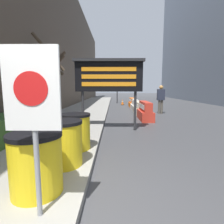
{
  "coord_description": "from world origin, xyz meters",
  "views": [
    {
      "loc": [
        0.43,
        -1.83,
        1.64
      ],
      "look_at": [
        0.33,
        8.81,
        0.2
      ],
      "focal_mm": 28.0,
      "sensor_mm": 36.0,
      "label": 1
    }
  ],
  "objects_px": {
    "warning_sign": "(33,102)",
    "traffic_cone_near": "(138,105)",
    "traffic_light_near_curb": "(117,80)",
    "pedestrian_worker": "(161,97)",
    "jersey_barrier_orange_near": "(132,103)",
    "jersey_barrier_red_striped": "(145,112)",
    "barrel_drum_back": "(75,131)",
    "barrel_drum_foreground": "(36,163)",
    "jersey_barrier_cream": "(139,108)",
    "traffic_cone_far": "(123,102)",
    "barrel_drum_middle": "(63,143)",
    "jersey_barrier_white": "(135,105)",
    "traffic_cone_mid": "(142,108)",
    "message_board": "(109,76)"
  },
  "relations": [
    {
      "from": "warning_sign",
      "to": "traffic_cone_near",
      "type": "distance_m",
      "value": 13.11
    },
    {
      "from": "traffic_light_near_curb",
      "to": "pedestrian_worker",
      "type": "relative_size",
      "value": 1.89
    },
    {
      "from": "jersey_barrier_orange_near",
      "to": "jersey_barrier_red_striped",
      "type": "bearing_deg",
      "value": -90.0
    },
    {
      "from": "barrel_drum_back",
      "to": "barrel_drum_foreground",
      "type": "bearing_deg",
      "value": -94.95
    },
    {
      "from": "barrel_drum_back",
      "to": "jersey_barrier_cream",
      "type": "relative_size",
      "value": 0.46
    },
    {
      "from": "jersey_barrier_cream",
      "to": "traffic_cone_far",
      "type": "bearing_deg",
      "value": 97.23
    },
    {
      "from": "barrel_drum_middle",
      "to": "warning_sign",
      "type": "height_order",
      "value": "warning_sign"
    },
    {
      "from": "jersey_barrier_white",
      "to": "traffic_cone_far",
      "type": "bearing_deg",
      "value": 101.12
    },
    {
      "from": "warning_sign",
      "to": "traffic_light_near_curb",
      "type": "distance_m",
      "value": 17.77
    },
    {
      "from": "traffic_cone_far",
      "to": "jersey_barrier_white",
      "type": "bearing_deg",
      "value": -78.88
    },
    {
      "from": "traffic_cone_mid",
      "to": "warning_sign",
      "type": "bearing_deg",
      "value": -106.32
    },
    {
      "from": "barrel_drum_middle",
      "to": "barrel_drum_foreground",
      "type": "bearing_deg",
      "value": -97.67
    },
    {
      "from": "barrel_drum_back",
      "to": "message_board",
      "type": "distance_m",
      "value": 3.04
    },
    {
      "from": "jersey_barrier_orange_near",
      "to": "barrel_drum_back",
      "type": "bearing_deg",
      "value": -102.88
    },
    {
      "from": "jersey_barrier_white",
      "to": "traffic_cone_far",
      "type": "distance_m",
      "value": 4.01
    },
    {
      "from": "jersey_barrier_cream",
      "to": "traffic_cone_near",
      "type": "distance_m",
      "value": 3.26
    },
    {
      "from": "traffic_cone_mid",
      "to": "traffic_cone_far",
      "type": "xyz_separation_m",
      "value": [
        -0.93,
        6.33,
        -0.1
      ]
    },
    {
      "from": "warning_sign",
      "to": "pedestrian_worker",
      "type": "height_order",
      "value": "warning_sign"
    },
    {
      "from": "traffic_cone_near",
      "to": "traffic_cone_far",
      "type": "height_order",
      "value": "traffic_cone_far"
    },
    {
      "from": "jersey_barrier_white",
      "to": "traffic_cone_mid",
      "type": "height_order",
      "value": "jersey_barrier_white"
    },
    {
      "from": "message_board",
      "to": "barrel_drum_foreground",
      "type": "bearing_deg",
      "value": -102.05
    },
    {
      "from": "traffic_cone_near",
      "to": "traffic_cone_far",
      "type": "bearing_deg",
      "value": 111.94
    },
    {
      "from": "barrel_drum_back",
      "to": "message_board",
      "type": "xyz_separation_m",
      "value": [
        0.77,
        2.51,
        1.52
      ]
    },
    {
      "from": "barrel_drum_back",
      "to": "traffic_light_near_curb",
      "type": "relative_size",
      "value": 0.26
    },
    {
      "from": "traffic_light_near_curb",
      "to": "jersey_barrier_white",
      "type": "bearing_deg",
      "value": -78.1
    },
    {
      "from": "barrel_drum_foreground",
      "to": "pedestrian_worker",
      "type": "relative_size",
      "value": 0.48
    },
    {
      "from": "traffic_cone_mid",
      "to": "traffic_cone_near",
      "type": "bearing_deg",
      "value": 86.3
    },
    {
      "from": "traffic_cone_mid",
      "to": "pedestrian_worker",
      "type": "height_order",
      "value": "pedestrian_worker"
    },
    {
      "from": "traffic_cone_far",
      "to": "message_board",
      "type": "bearing_deg",
      "value": -95.73
    },
    {
      "from": "barrel_drum_foreground",
      "to": "jersey_barrier_white",
      "type": "relative_size",
      "value": 0.44
    },
    {
      "from": "barrel_drum_foreground",
      "to": "traffic_cone_far",
      "type": "bearing_deg",
      "value": 82.42
    },
    {
      "from": "traffic_cone_mid",
      "to": "traffic_cone_far",
      "type": "height_order",
      "value": "traffic_cone_mid"
    },
    {
      "from": "barrel_drum_foreground",
      "to": "traffic_light_near_curb",
      "type": "height_order",
      "value": "traffic_light_near_curb"
    },
    {
      "from": "barrel_drum_back",
      "to": "jersey_barrier_red_striped",
      "type": "relative_size",
      "value": 0.47
    },
    {
      "from": "barrel_drum_back",
      "to": "message_board",
      "type": "relative_size",
      "value": 0.33
    },
    {
      "from": "barrel_drum_back",
      "to": "jersey_barrier_white",
      "type": "relative_size",
      "value": 0.44
    },
    {
      "from": "barrel_drum_middle",
      "to": "warning_sign",
      "type": "xyz_separation_m",
      "value": [
        0.1,
        -1.42,
        0.92
      ]
    },
    {
      "from": "jersey_barrier_red_striped",
      "to": "traffic_cone_near",
      "type": "height_order",
      "value": "jersey_barrier_red_striped"
    },
    {
      "from": "jersey_barrier_cream",
      "to": "jersey_barrier_orange_near",
      "type": "distance_m",
      "value": 4.34
    },
    {
      "from": "jersey_barrier_orange_near",
      "to": "message_board",
      "type": "bearing_deg",
      "value": -101.67
    },
    {
      "from": "jersey_barrier_red_striped",
      "to": "jersey_barrier_orange_near",
      "type": "height_order",
      "value": "jersey_barrier_red_striped"
    },
    {
      "from": "traffic_cone_mid",
      "to": "traffic_cone_far",
      "type": "distance_m",
      "value": 6.4
    },
    {
      "from": "barrel_drum_foreground",
      "to": "barrel_drum_middle",
      "type": "xyz_separation_m",
      "value": [
        0.13,
        0.93,
        0.0
      ]
    },
    {
      "from": "warning_sign",
      "to": "message_board",
      "type": "relative_size",
      "value": 0.72
    },
    {
      "from": "jersey_barrier_cream",
      "to": "traffic_cone_mid",
      "type": "height_order",
      "value": "traffic_cone_mid"
    },
    {
      "from": "jersey_barrier_red_striped",
      "to": "traffic_cone_far",
      "type": "distance_m",
      "value": 8.38
    },
    {
      "from": "warning_sign",
      "to": "pedestrian_worker",
      "type": "distance_m",
      "value": 10.25
    },
    {
      "from": "message_board",
      "to": "jersey_barrier_red_striped",
      "type": "bearing_deg",
      "value": 52.15
    },
    {
      "from": "barrel_drum_foreground",
      "to": "traffic_cone_far",
      "type": "height_order",
      "value": "barrel_drum_foreground"
    },
    {
      "from": "jersey_barrier_red_striped",
      "to": "traffic_light_near_curb",
      "type": "xyz_separation_m",
      "value": [
        -1.27,
        10.44,
        2.11
      ]
    }
  ]
}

